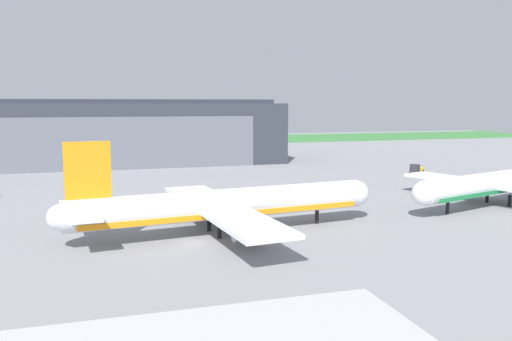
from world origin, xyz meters
The scene contains 6 objects.
ground_plane centered at (0.00, 0.00, 0.00)m, with size 440.00×440.00×0.00m, color gray.
grass_field_strip centered at (0.00, 179.79, 0.04)m, with size 440.00×56.00×0.08m, color #3B7D3A.
maintenance_hangar centered at (-3.51, 93.07, 8.86)m, with size 87.82×33.96×18.65m.
airliner_near_right centered at (53.10, 8.94, 3.75)m, with size 38.80×35.32×12.49m.
airliner_near_left centered at (4.66, 3.70, 3.88)m, with size 44.79×35.79×12.94m.
pushback_tractor centered at (64.00, 47.54, 1.16)m, with size 4.53×3.94×2.42m.
Camera 1 is at (-10.69, -61.69, 17.39)m, focal length 35.72 mm.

